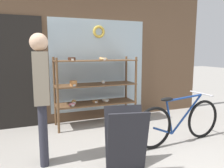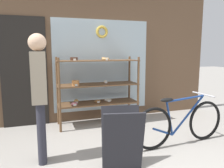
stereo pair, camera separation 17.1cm
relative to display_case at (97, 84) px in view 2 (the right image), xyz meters
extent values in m
cube|color=brown|center=(0.01, 0.39, 0.86)|extent=(5.45, 0.08, 3.34)
cube|color=#A3B7C1|center=(0.21, 0.35, 0.34)|extent=(2.04, 0.02, 1.90)
cube|color=black|center=(-1.34, 0.34, 0.24)|extent=(0.84, 0.03, 2.10)
torus|color=gold|center=(0.21, 0.33, 1.04)|extent=(0.26, 0.06, 0.26)
cylinder|color=brown|center=(-0.74, -0.23, -0.14)|extent=(0.04, 0.04, 1.34)
cylinder|color=brown|center=(0.79, -0.23, -0.14)|extent=(0.04, 0.04, 1.34)
cylinder|color=brown|center=(-0.74, 0.23, -0.14)|extent=(0.04, 0.04, 1.34)
cylinder|color=brown|center=(0.79, 0.23, -0.14)|extent=(0.04, 0.04, 1.34)
cube|color=brown|center=(0.02, 0.00, -0.38)|extent=(1.57, 0.51, 0.02)
cube|color=brown|center=(0.02, 0.00, -0.01)|extent=(1.57, 0.51, 0.02)
cube|color=brown|center=(0.02, 0.00, 0.46)|extent=(1.57, 0.51, 0.02)
cylinder|color=#422619|center=(-0.43, 0.01, 0.50)|extent=(0.14, 0.14, 0.06)
cube|color=white|center=(-0.43, -0.07, 0.49)|extent=(0.05, 0.00, 0.04)
torus|color=beige|center=(0.25, 0.05, -0.35)|extent=(0.15, 0.15, 0.04)
cube|color=white|center=(0.25, -0.03, -0.35)|extent=(0.05, 0.00, 0.04)
torus|color=pink|center=(-0.46, -0.07, -0.35)|extent=(0.13, 0.13, 0.05)
cube|color=white|center=(-0.46, -0.14, -0.35)|extent=(0.05, 0.00, 0.04)
ellipsoid|color=#AD7F4C|center=(0.17, 0.10, 0.50)|extent=(0.08, 0.07, 0.06)
cube|color=white|center=(0.17, 0.06, 0.49)|extent=(0.05, 0.00, 0.04)
ellipsoid|color=beige|center=(0.21, 0.09, 0.03)|extent=(0.07, 0.06, 0.05)
cube|color=white|center=(0.21, 0.05, 0.02)|extent=(0.05, 0.00, 0.04)
torus|color=#B27A42|center=(0.02, 0.02, -0.35)|extent=(0.13, 0.13, 0.04)
cube|color=white|center=(0.02, -0.05, -0.35)|extent=(0.05, 0.00, 0.04)
torus|color=tan|center=(0.16, -0.08, 0.49)|extent=(0.15, 0.15, 0.05)
cube|color=white|center=(0.16, -0.17, 0.49)|extent=(0.05, 0.00, 0.04)
cylinder|color=#C67F42|center=(-0.42, -0.06, 0.05)|extent=(0.14, 0.14, 0.10)
cube|color=white|center=(-0.42, -0.14, 0.02)|extent=(0.05, 0.00, 0.04)
ellipsoid|color=tan|center=(-0.39, 0.11, -0.33)|extent=(0.10, 0.08, 0.07)
cube|color=white|center=(-0.39, 0.05, -0.35)|extent=(0.05, 0.00, 0.04)
torus|color=black|center=(0.50, -1.39, -0.49)|extent=(0.65, 0.09, 0.65)
torus|color=black|center=(1.50, -1.31, -0.49)|extent=(0.65, 0.09, 0.65)
cylinder|color=navy|center=(1.14, -1.34, -0.35)|extent=(0.60, 0.08, 0.59)
cylinder|color=navy|center=(1.07, -1.35, -0.08)|extent=(0.71, 0.09, 0.07)
cylinder|color=navy|center=(0.78, -1.37, -0.37)|extent=(0.16, 0.04, 0.54)
cylinder|color=navy|center=(0.67, -1.38, -0.56)|extent=(0.37, 0.06, 0.18)
ellipsoid|color=black|center=(0.72, -1.37, -0.07)|extent=(0.23, 0.11, 0.06)
cylinder|color=#B2B2B7|center=(1.42, -1.32, -0.04)|extent=(0.06, 0.46, 0.02)
cube|color=#232328|center=(-0.16, -1.88, -0.42)|extent=(0.51, 0.29, 0.77)
cube|color=#232328|center=(-0.13, -1.71, -0.42)|extent=(0.51, 0.29, 0.77)
cylinder|color=#282833|center=(-1.06, -1.21, -0.41)|extent=(0.11, 0.11, 0.81)
cylinder|color=#282833|center=(-1.06, -1.32, -0.41)|extent=(0.11, 0.11, 0.81)
cube|color=gray|center=(-1.06, -1.26, 0.32)|extent=(0.19, 0.32, 0.64)
sphere|color=tan|center=(-1.06, -1.26, 0.75)|extent=(0.22, 0.22, 0.22)
camera|label=1|loc=(-1.20, -4.07, 0.64)|focal=35.00mm
camera|label=2|loc=(-1.04, -4.12, 0.64)|focal=35.00mm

